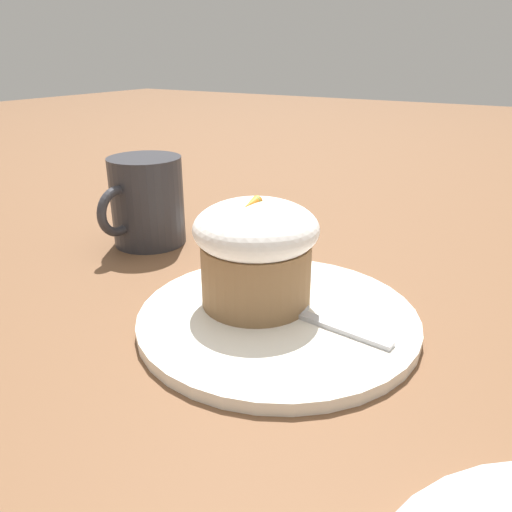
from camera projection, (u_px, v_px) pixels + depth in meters
name	position (u px, v px, depth m)	size (l,w,h in m)	color
ground_plane	(278.00, 323.00, 0.42)	(4.00, 4.00, 0.00)	brown
dessert_plate	(278.00, 318.00, 0.42)	(0.23, 0.23, 0.01)	white
carrot_cake	(256.00, 250.00, 0.42)	(0.10, 0.10, 0.09)	olive
spoon	(295.00, 308.00, 0.42)	(0.04, 0.13, 0.01)	#B7B7BC
coffee_cup	(146.00, 201.00, 0.58)	(0.12, 0.08, 0.10)	#2D2D33
paper_napkin	(254.00, 230.00, 0.63)	(0.12, 0.12, 0.00)	white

